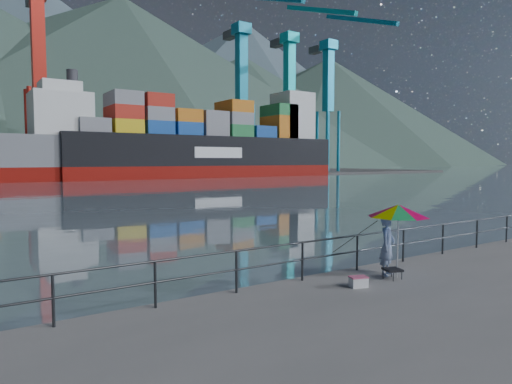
# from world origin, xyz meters

# --- Properties ---
(far_dock) EXTENTS (200.00, 40.00, 0.40)m
(far_dock) POSITION_xyz_m (10.00, 93.00, 0.00)
(far_dock) COLOR #514F4C
(far_dock) RESTS_ON ground
(guardrail) EXTENTS (22.00, 0.06, 1.03)m
(guardrail) POSITION_xyz_m (0.00, 1.70, 0.52)
(guardrail) COLOR #2D3033
(guardrail) RESTS_ON ground
(mountains) EXTENTS (600.00, 332.80, 80.00)m
(mountains) POSITION_xyz_m (38.82, 207.75, 35.55)
(mountains) COLOR #385147
(mountains) RESTS_ON ground
(port_cranes) EXTENTS (116.00, 28.00, 38.40)m
(port_cranes) POSITION_xyz_m (31.00, 84.00, 16.00)
(port_cranes) COLOR #B03811
(port_cranes) RESTS_ON ground
(container_stacks) EXTENTS (58.00, 5.40, 7.80)m
(container_stacks) POSITION_xyz_m (36.37, 93.89, 2.93)
(container_stacks) COLOR orange
(container_stacks) RESTS_ON ground
(fisherman) EXTENTS (0.69, 0.58, 1.62)m
(fisherman) POSITION_xyz_m (1.29, 0.87, 0.81)
(fisherman) COLOR #325691
(fisherman) RESTS_ON ground
(beach_umbrella) EXTENTS (2.02, 2.02, 1.96)m
(beach_umbrella) POSITION_xyz_m (1.29, 0.53, 1.79)
(beach_umbrella) COLOR white
(beach_umbrella) RESTS_ON ground
(folding_stool) EXTENTS (0.54, 0.54, 0.28)m
(folding_stool) POSITION_xyz_m (1.07, 0.50, 0.15)
(folding_stool) COLOR black
(folding_stool) RESTS_ON ground
(cooler_bag) EXTENTS (0.48, 0.39, 0.24)m
(cooler_bag) POSITION_xyz_m (-0.24, 0.45, 0.12)
(cooler_bag) COLOR white
(cooler_bag) RESTS_ON ground
(fishing_rod) EXTENTS (0.13, 1.64, 1.16)m
(fishing_rod) POSITION_xyz_m (1.11, 1.94, 0.00)
(fishing_rod) COLOR black
(fishing_rod) RESTS_ON ground
(container_ship) EXTENTS (54.94, 9.16, 18.10)m
(container_ship) POSITION_xyz_m (34.56, 72.24, 5.88)
(container_ship) COLOR maroon
(container_ship) RESTS_ON ground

